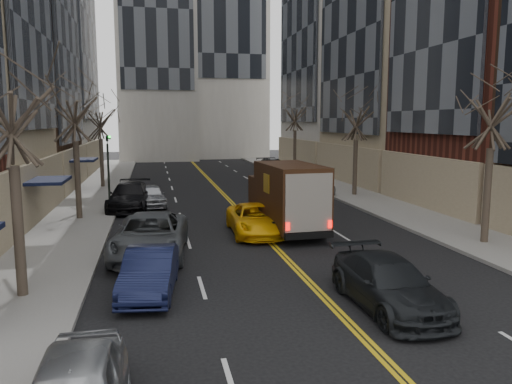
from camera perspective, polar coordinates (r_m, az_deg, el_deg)
sidewalk_left at (r=34.92m, az=-18.31°, el=-0.77°), size 4.00×66.00×0.15m
sidewalk_right at (r=37.36m, az=10.26°, el=0.08°), size 4.00×66.00×0.15m
streetwall_right at (r=45.93m, az=17.32°, el=20.20°), size 12.26×49.00×34.00m
tree_lf_near at (r=15.80m, az=-26.45°, el=10.89°), size 3.20×3.20×8.41m
tree_lf_mid at (r=27.59m, az=-20.16°, el=10.47°), size 3.20×3.20×8.91m
tree_lf_far at (r=40.48m, az=-17.45°, el=8.90°), size 3.20×3.20×8.12m
tree_rt_near at (r=22.89m, az=25.56°, el=10.39°), size 3.20×3.20×8.71m
tree_rt_mid at (r=35.09m, az=11.44°, el=9.51°), size 3.20×3.20×8.32m
tree_rt_far at (r=49.26m, az=4.51°, el=9.89°), size 3.20×3.20×9.11m
traffic_signal at (r=29.49m, az=-16.53°, el=3.10°), size 0.29×0.26×4.70m
ups_truck at (r=23.42m, az=3.55°, el=-0.68°), size 2.74×6.12×3.28m
observer_sedan at (r=14.75m, az=14.89°, el=-10.08°), size 2.07×4.91×1.42m
taxi at (r=23.18m, az=-0.01°, el=-3.17°), size 2.45×5.06×1.39m
pedestrian at (r=24.58m, az=5.74°, el=-2.03°), size 0.51×0.71×1.84m
parked_lf_b at (r=15.72m, az=-12.04°, el=-8.90°), size 1.96×4.34×1.38m
parked_lf_c at (r=19.89m, az=-12.00°, el=-4.91°), size 3.34×6.13×1.63m
parked_lf_d at (r=30.48m, az=-14.20°, el=-0.47°), size 2.75×5.71×1.61m
parked_lf_e at (r=31.37m, az=-11.94°, el=-0.40°), size 2.10×4.13×1.35m
parked_rt_a at (r=35.50m, az=4.76°, el=0.74°), size 1.46×4.10×1.35m
parked_rt_b at (r=35.94m, az=6.56°, el=0.77°), size 2.16×4.67×1.30m
parked_rt_c at (r=47.66m, az=1.94°, el=2.83°), size 2.51×5.68×1.62m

